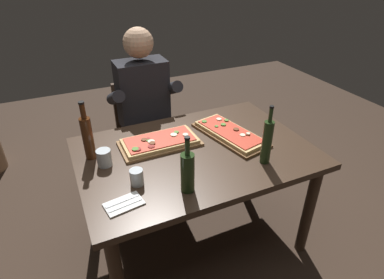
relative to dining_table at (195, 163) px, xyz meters
name	(u,v)px	position (x,y,z in m)	size (l,w,h in m)	color
ground_plane	(195,236)	(0.00, 0.00, -0.64)	(6.40, 6.40, 0.00)	#38281E
dining_table	(195,163)	(0.00, 0.00, 0.00)	(1.40, 0.96, 0.74)	#3D2B1E
pizza_rectangular_front	(160,142)	(-0.17, 0.15, 0.12)	(0.49, 0.26, 0.05)	olive
pizza_rectangular_left	(230,133)	(0.28, 0.06, 0.11)	(0.34, 0.57, 0.05)	brown
wine_bottle_dark	(267,141)	(0.31, -0.28, 0.23)	(0.06, 0.06, 0.35)	#233819
oil_bottle_amber	(88,136)	(-0.59, 0.19, 0.24)	(0.06, 0.06, 0.36)	#47230F
vinegar_bottle_green	(188,171)	(-0.19, -0.32, 0.21)	(0.07, 0.07, 0.31)	#233819
tumbler_near_camera	(137,178)	(-0.41, -0.17, 0.13)	(0.07, 0.07, 0.09)	silver
tumbler_far_side	(104,158)	(-0.53, 0.08, 0.14)	(0.08, 0.08, 0.10)	silver
napkin_cutlery_set	(124,204)	(-0.52, -0.29, 0.10)	(0.19, 0.14, 0.01)	white
diner_chair	(143,128)	(-0.09, 0.86, -0.16)	(0.44, 0.44, 0.87)	#3D2B1E
seated_diner	(145,106)	(-0.09, 0.74, 0.10)	(0.53, 0.41, 1.33)	#23232D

